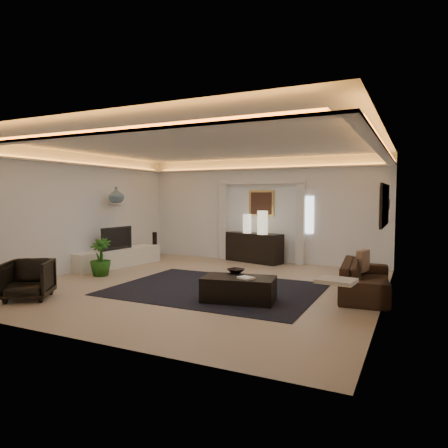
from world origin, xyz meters
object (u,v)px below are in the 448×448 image
at_px(coffee_table, 239,290).
at_px(console, 254,248).
at_px(sofa, 366,278).
at_px(armchair, 28,280).

bearing_deg(coffee_table, console, 97.67).
bearing_deg(coffee_table, sofa, 26.68).
relative_size(console, sofa, 0.78).
bearing_deg(sofa, coffee_table, 121.70).
bearing_deg(console, armchair, -95.66).
height_order(sofa, coffee_table, sofa).
relative_size(coffee_table, armchair, 1.60).
xyz_separation_m(sofa, coffee_table, (-1.96, -1.47, -0.11)).
relative_size(console, armchair, 2.14).
height_order(console, coffee_table, console).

